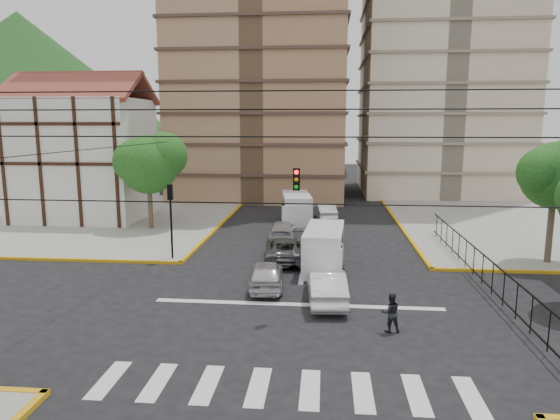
# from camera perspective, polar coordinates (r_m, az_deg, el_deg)

# --- Properties ---
(ground) EXTENTS (160.00, 160.00, 0.00)m
(ground) POSITION_cam_1_polar(r_m,az_deg,el_deg) (21.71, 1.82, -11.86)
(ground) COLOR black
(ground) RESTS_ON ground
(sidewalk_nw) EXTENTS (26.00, 26.00, 0.15)m
(sidewalk_nw) POSITION_cam_1_polar(r_m,az_deg,el_deg) (46.07, -22.22, -0.80)
(sidewalk_nw) COLOR gray
(sidewalk_nw) RESTS_ON ground
(crosswalk_stripes) EXTENTS (12.00, 2.40, 0.01)m
(crosswalk_stripes) POSITION_cam_1_polar(r_m,az_deg,el_deg) (16.30, 0.47, -19.67)
(crosswalk_stripes) COLOR silver
(crosswalk_stripes) RESTS_ON ground
(stop_line) EXTENTS (13.00, 0.40, 0.01)m
(stop_line) POSITION_cam_1_polar(r_m,az_deg,el_deg) (22.83, 2.00, -10.74)
(stop_line) COLOR silver
(stop_line) RESTS_ON ground
(tudor_building) EXTENTS (10.80, 8.05, 12.23)m
(tudor_building) POSITION_cam_1_polar(r_m,az_deg,el_deg) (45.00, -21.51, 5.66)
(tudor_building) COLOR silver
(tudor_building) RESTS_ON ground
(distant_hill) EXTENTS (70.00, 70.00, 28.00)m
(distant_hill) POSITION_cam_1_polar(r_m,az_deg,el_deg) (106.37, -27.30, 12.04)
(distant_hill) COLOR #194B19
(distant_hill) RESTS_ON ground
(park_fence) EXTENTS (0.10, 22.50, 1.66)m
(park_fence) POSITION_cam_1_polar(r_m,az_deg,el_deg) (27.07, 22.02, -8.14)
(park_fence) COLOR black
(park_fence) RESTS_ON ground
(tree_park_c) EXTENTS (4.65, 3.80, 7.25)m
(tree_park_c) POSITION_cam_1_polar(r_m,az_deg,el_deg) (31.99, 29.09, 3.79)
(tree_park_c) COLOR #473828
(tree_park_c) RESTS_ON ground
(tree_tudor) EXTENTS (5.39, 4.40, 7.43)m
(tree_tudor) POSITION_cam_1_polar(r_m,az_deg,el_deg) (38.54, -14.67, 5.37)
(tree_tudor) COLOR #473828
(tree_tudor) RESTS_ON ground
(traffic_light_nw) EXTENTS (0.28, 0.22, 4.40)m
(traffic_light_nw) POSITION_cam_1_polar(r_m,az_deg,el_deg) (29.75, -12.39, 0.12)
(traffic_light_nw) COLOR black
(traffic_light_nw) RESTS_ON ground
(traffic_light_hanging) EXTENTS (18.00, 9.12, 0.92)m
(traffic_light_hanging) POSITION_cam_1_polar(r_m,az_deg,el_deg) (18.26, 1.53, 3.14)
(traffic_light_hanging) COLOR black
(traffic_light_hanging) RESTS_ON ground
(van_right_lane) EXTENTS (2.35, 5.27, 2.32)m
(van_right_lane) POSITION_cam_1_polar(r_m,az_deg,el_deg) (27.75, 5.06, -4.58)
(van_right_lane) COLOR silver
(van_right_lane) RESTS_ON ground
(van_left_lane) EXTENTS (2.78, 5.63, 2.43)m
(van_left_lane) POSITION_cam_1_polar(r_m,az_deg,el_deg) (39.95, 1.86, 0.01)
(van_left_lane) COLOR silver
(van_left_lane) RESTS_ON ground
(car_silver_front_left) EXTENTS (2.03, 4.25, 1.40)m
(car_silver_front_left) POSITION_cam_1_polar(r_m,az_deg,el_deg) (24.79, -1.59, -7.34)
(car_silver_front_left) COLOR silver
(car_silver_front_left) RESTS_ON ground
(car_white_front_right) EXTENTS (1.94, 4.68, 1.51)m
(car_white_front_right) POSITION_cam_1_polar(r_m,az_deg,el_deg) (23.03, 5.33, -8.61)
(car_white_front_right) COLOR white
(car_white_front_right) RESTS_ON ground
(car_grey_mid_left) EXTENTS (2.69, 5.19, 1.40)m
(car_grey_mid_left) POSITION_cam_1_polar(r_m,az_deg,el_deg) (29.60, 0.59, -4.47)
(car_grey_mid_left) COLOR #585B60
(car_grey_mid_left) RESTS_ON ground
(car_silver_rear_left) EXTENTS (1.91, 4.31, 1.23)m
(car_silver_rear_left) POSITION_cam_1_polar(r_m,az_deg,el_deg) (35.25, 0.22, -2.27)
(car_silver_rear_left) COLOR #B4B4B9
(car_silver_rear_left) RESTS_ON ground
(car_darkgrey_mid_right) EXTENTS (1.74, 4.24, 1.44)m
(car_darkgrey_mid_right) POSITION_cam_1_polar(r_m,az_deg,el_deg) (34.91, 5.07, -2.25)
(car_darkgrey_mid_right) COLOR #242426
(car_darkgrey_mid_right) RESTS_ON ground
(car_white_rear_right) EXTENTS (2.16, 4.40, 1.39)m
(car_white_rear_right) POSITION_cam_1_polar(r_m,az_deg,el_deg) (42.20, 5.15, -0.17)
(car_white_rear_right) COLOR silver
(car_white_rear_right) RESTS_ON ground
(pedestrian_crosswalk) EXTENTS (0.83, 0.69, 1.57)m
(pedestrian_crosswalk) POSITION_cam_1_polar(r_m,az_deg,el_deg) (20.25, 12.54, -11.38)
(pedestrian_crosswalk) COLOR black
(pedestrian_crosswalk) RESTS_ON ground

